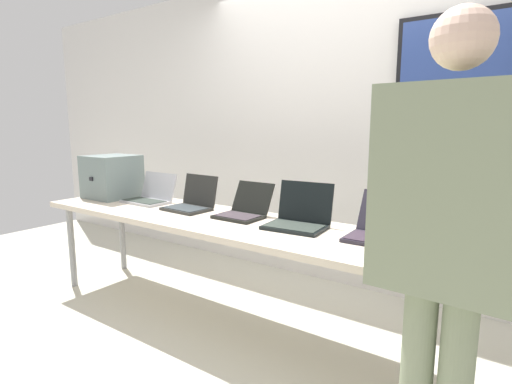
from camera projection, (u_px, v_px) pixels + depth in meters
The scene contains 13 objects.
ground at pixel (262, 338), 2.60m from camera, with size 8.00×8.00×0.04m, color beige.
back_wall at pixel (342, 128), 3.28m from camera, with size 8.00×0.11×2.63m.
workbench at pixel (263, 232), 2.49m from camera, with size 3.73×0.70×0.73m.
equipment_box at pixel (112, 176), 3.43m from camera, with size 0.38×0.40×0.36m.
laptop_station_0 at pixel (150, 195), 3.24m from camera, with size 0.38×0.30×0.23m.
laptop_station_1 at pixel (192, 202), 2.96m from camera, with size 0.34×0.31×0.25m.
laptop_station_2 at pixel (244, 209), 2.72m from camera, with size 0.31×0.34×0.22m.
laptop_station_3 at pixel (299, 217), 2.45m from camera, with size 0.38×0.34×0.27m.
laptop_station_4 at pixel (380, 228), 2.20m from camera, with size 0.31×0.38×0.24m.
laptop_station_5 at pixel (477, 245), 1.89m from camera, with size 0.38×0.31×0.24m.
person at pixel (448, 226), 1.28m from camera, with size 0.45×0.60×1.70m.
coffee_mug at pixel (416, 260), 1.72m from camera, with size 0.09×0.09×0.09m.
paper_sheet at pixel (396, 260), 1.85m from camera, with size 0.27×0.33×0.00m.
Camera 1 is at (1.35, -2.00, 1.35)m, focal length 28.02 mm.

